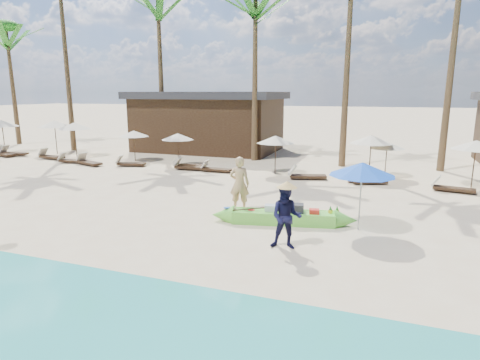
% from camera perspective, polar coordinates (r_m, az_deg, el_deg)
% --- Properties ---
extents(ground, '(240.00, 240.00, 0.00)m').
position_cam_1_polar(ground, '(11.67, -3.76, -9.02)').
color(ground, beige).
rests_on(ground, ground).
extents(wet_sand_strip, '(240.00, 4.50, 0.01)m').
position_cam_1_polar(wet_sand_strip, '(7.85, -19.53, -21.14)').
color(wet_sand_strip, tan).
rests_on(wet_sand_strip, ground).
extents(green_canoe, '(5.30, 1.45, 0.68)m').
position_cam_1_polar(green_canoe, '(13.37, 6.15, -5.22)').
color(green_canoe, '#66D340').
rests_on(green_canoe, ground).
extents(tourist, '(0.79, 0.58, 2.01)m').
position_cam_1_polar(tourist, '(14.52, -0.08, -0.56)').
color(tourist, tan).
rests_on(tourist, ground).
extents(vendor_green, '(0.95, 0.79, 1.79)m').
position_cam_1_polar(vendor_green, '(11.11, 6.59, -5.28)').
color(vendor_green, '#131334').
rests_on(vendor_green, ground).
extents(blue_umbrella, '(2.01, 2.01, 2.17)m').
position_cam_1_polar(blue_umbrella, '(12.80, 16.98, 1.50)').
color(blue_umbrella, '#99999E').
rests_on(blue_umbrella, ground).
extents(resort_parasol_0, '(2.26, 2.26, 2.33)m').
position_cam_1_polar(resort_parasol_0, '(33.41, -30.78, 6.93)').
color(resort_parasol_0, '#392817').
rests_on(resort_parasol_0, ground).
extents(lounger_0_right, '(2.05, 1.07, 0.67)m').
position_cam_1_polar(lounger_0_right, '(31.66, -30.66, 3.31)').
color(lounger_0_right, '#392817').
rests_on(lounger_0_right, ground).
extents(resort_parasol_1, '(2.27, 2.27, 2.33)m').
position_cam_1_polar(resort_parasol_1, '(31.14, -24.89, 7.26)').
color(resort_parasol_1, '#392817').
rests_on(resort_parasol_1, ground).
extents(lounger_1_left, '(1.95, 0.78, 0.64)m').
position_cam_1_polar(lounger_1_left, '(31.67, -29.57, 3.41)').
color(lounger_1_left, '#392817').
rests_on(lounger_1_left, ground).
extents(lounger_1_right, '(1.91, 0.74, 0.63)m').
position_cam_1_polar(lounger_1_right, '(28.84, -25.36, 3.10)').
color(lounger_1_right, '#392817').
rests_on(lounger_1_right, ground).
extents(resort_parasol_2, '(2.23, 2.23, 2.30)m').
position_cam_1_polar(resort_parasol_2, '(29.15, -22.50, 7.13)').
color(resort_parasol_2, '#392817').
rests_on(resort_parasol_2, ground).
extents(lounger_2_left, '(1.78, 0.83, 0.58)m').
position_cam_1_polar(lounger_2_left, '(26.74, -22.89, 2.65)').
color(lounger_2_left, '#392817').
rests_on(lounger_2_left, ground).
extents(resort_parasol_3, '(1.87, 1.87, 1.92)m').
position_cam_1_polar(resort_parasol_3, '(26.08, -14.87, 6.39)').
color(resort_parasol_3, '#392817').
rests_on(resort_parasol_3, ground).
extents(lounger_3_left, '(1.96, 1.11, 0.64)m').
position_cam_1_polar(lounger_3_left, '(25.59, -20.77, 2.46)').
color(lounger_3_left, '#392817').
rests_on(lounger_3_left, ground).
extents(lounger_3_right, '(1.78, 0.94, 0.58)m').
position_cam_1_polar(lounger_3_right, '(24.44, -15.47, 2.34)').
color(lounger_3_right, '#392817').
rests_on(lounger_3_right, ground).
extents(resort_parasol_4, '(1.87, 1.87, 1.93)m').
position_cam_1_polar(resort_parasol_4, '(23.68, -8.86, 6.11)').
color(resort_parasol_4, '#392817').
rests_on(resort_parasol_4, ground).
extents(lounger_4_left, '(1.77, 0.83, 0.58)m').
position_cam_1_polar(lounger_4_left, '(23.31, -7.58, 2.22)').
color(lounger_4_left, '#392817').
rests_on(lounger_4_left, ground).
extents(lounger_4_right, '(1.83, 0.70, 0.61)m').
position_cam_1_polar(lounger_4_right, '(22.62, -7.40, 1.94)').
color(lounger_4_right, '#392817').
rests_on(lounger_4_right, ground).
extents(resort_parasol_5, '(1.98, 1.98, 2.04)m').
position_cam_1_polar(resort_parasol_5, '(21.17, 5.09, 5.77)').
color(resort_parasol_5, '#392817').
rests_on(resort_parasol_5, ground).
extents(lounger_5_left, '(1.69, 0.52, 0.57)m').
position_cam_1_polar(lounger_5_left, '(21.91, -3.58, 1.65)').
color(lounger_5_left, '#392817').
rests_on(lounger_5_left, ground).
extents(resort_parasol_6, '(2.11, 2.11, 2.17)m').
position_cam_1_polar(resort_parasol_6, '(21.15, 18.17, 5.51)').
color(resort_parasol_6, '#392817').
rests_on(resort_parasol_6, ground).
extents(lounger_6_left, '(1.97, 1.11, 0.64)m').
position_cam_1_polar(lounger_6_left, '(20.25, 9.26, 0.69)').
color(lounger_6_left, '#392817').
rests_on(lounger_6_left, ground).
extents(lounger_6_right, '(1.73, 1.03, 0.56)m').
position_cam_1_polar(lounger_6_right, '(19.86, 17.64, -0.04)').
color(lounger_6_right, '#392817').
rests_on(lounger_6_right, ground).
extents(resort_parasol_7, '(1.77, 1.77, 1.82)m').
position_cam_1_polar(resort_parasol_7, '(21.66, 20.19, 4.67)').
color(resort_parasol_7, '#392817').
rests_on(resort_parasol_7, ground).
extents(lounger_7_left, '(1.74, 0.65, 0.58)m').
position_cam_1_polar(lounger_7_left, '(20.10, 17.03, 0.16)').
color(lounger_7_left, '#392817').
rests_on(lounger_7_left, ground).
extents(lounger_7_right, '(1.82, 0.85, 0.60)m').
position_cam_1_polar(lounger_7_right, '(19.76, 27.80, -0.93)').
color(lounger_7_right, '#392817').
rests_on(lounger_7_right, ground).
extents(resort_parasol_8, '(2.11, 2.11, 2.17)m').
position_cam_1_polar(resort_parasol_8, '(20.81, 30.57, 4.31)').
color(resort_parasol_8, '#392817').
rests_on(resort_parasol_8, ground).
extents(palm_0, '(2.08, 2.08, 9.90)m').
position_cam_1_polar(palm_0, '(38.77, -30.16, 16.46)').
color(palm_0, brown).
rests_on(palm_0, ground).
extents(palm_2, '(2.08, 2.08, 11.33)m').
position_cam_1_polar(palm_2, '(29.50, -11.53, 21.73)').
color(palm_2, brown).
rests_on(palm_2, ground).
extents(palm_3, '(2.08, 2.08, 10.52)m').
position_cam_1_polar(palm_3, '(25.79, 2.20, 21.99)').
color(palm_3, brown).
rests_on(palm_3, ground).
extents(pavilion_west, '(10.80, 6.60, 4.30)m').
position_cam_1_polar(pavilion_west, '(30.18, -4.53, 8.39)').
color(pavilion_west, '#392817').
rests_on(pavilion_west, ground).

